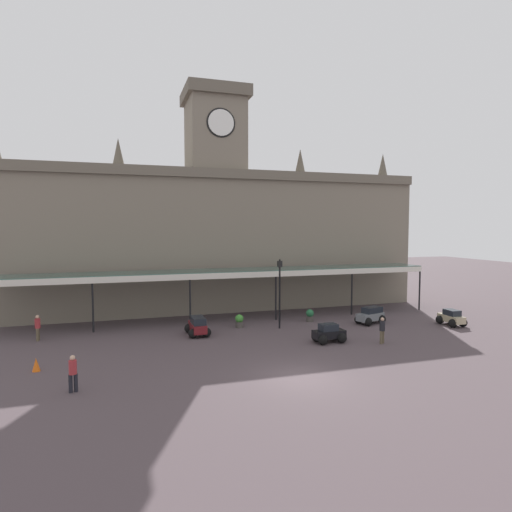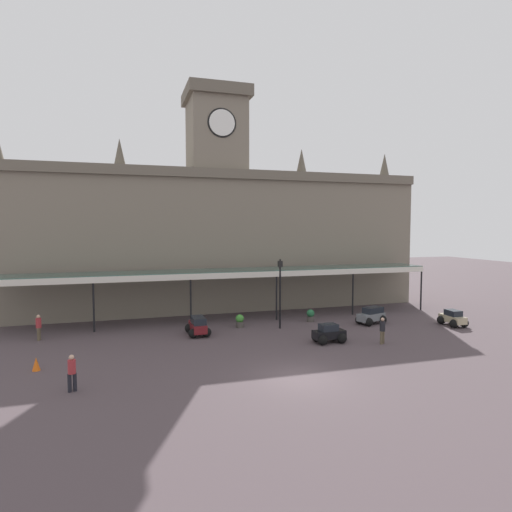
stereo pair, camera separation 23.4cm
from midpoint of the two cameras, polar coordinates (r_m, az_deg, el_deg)
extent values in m
plane|color=#4D4044|center=(21.70, 6.10, -15.89)|extent=(140.00, 140.00, 0.00)
cube|color=slate|center=(39.09, -5.08, 2.04)|extent=(36.85, 6.12, 12.21)
cube|color=#685F52|center=(36.22, -4.07, 10.94)|extent=(36.85, 0.30, 0.80)
cube|color=slate|center=(39.89, -5.16, 15.44)|extent=(4.80, 4.80, 6.30)
cube|color=#61594D|center=(40.79, -5.20, 20.47)|extent=(5.50, 5.50, 1.00)
cylinder|color=white|center=(37.71, -4.37, 17.31)|extent=(2.20, 0.12, 2.20)
cylinder|color=black|center=(37.75, -4.38, 17.30)|extent=(2.46, 0.06, 2.46)
cone|color=#5B5448|center=(38.74, -17.56, 12.85)|extent=(1.10, 1.10, 2.60)
cone|color=#5B5448|center=(42.04, 6.25, 12.28)|extent=(1.10, 1.10, 2.60)
cone|color=#5B5448|center=(46.36, 16.89, 11.34)|extent=(1.10, 1.10, 2.60)
cube|color=#38564C|center=(34.12, -3.24, -1.96)|extent=(33.91, 3.20, 0.16)
cube|color=silver|center=(32.59, -2.57, -2.59)|extent=(33.91, 0.12, 0.44)
cylinder|color=black|center=(32.06, -20.64, -6.15)|extent=(0.14, 0.14, 3.79)
cylinder|color=black|center=(32.32, -8.49, -5.86)|extent=(0.14, 0.14, 3.79)
cylinder|color=black|center=(33.97, 2.95, -5.35)|extent=(0.14, 0.14, 3.79)
cylinder|color=black|center=(36.81, 12.96, -4.73)|extent=(0.14, 0.14, 3.79)
cylinder|color=black|center=(40.60, 21.31, -4.10)|extent=(0.14, 0.14, 3.79)
cube|color=maroon|center=(29.75, -7.55, -9.36)|extent=(0.96, 2.27, 0.55)
cube|color=#1E232B|center=(29.45, -7.48, -8.49)|extent=(0.87, 1.57, 0.45)
sphere|color=black|center=(30.47, -8.67, -9.49)|extent=(0.64, 0.64, 0.64)
sphere|color=black|center=(30.63, -6.99, -9.40)|extent=(0.64, 0.64, 0.64)
sphere|color=black|center=(28.98, -8.14, -10.17)|extent=(0.64, 0.64, 0.64)
sphere|color=black|center=(29.15, -6.37, -10.08)|extent=(0.64, 0.64, 0.64)
cube|color=black|center=(28.06, 9.95, -10.24)|extent=(2.08, 0.95, 0.50)
cube|color=#1E232B|center=(27.93, 9.87, -9.34)|extent=(1.13, 0.84, 0.42)
sphere|color=black|center=(28.80, 10.71, -10.29)|extent=(0.64, 0.64, 0.64)
sphere|color=black|center=(28.06, 11.61, -10.68)|extent=(0.64, 0.64, 0.64)
sphere|color=black|center=(28.17, 8.28, -10.58)|extent=(0.64, 0.64, 0.64)
sphere|color=black|center=(27.42, 9.14, -11.00)|extent=(0.64, 0.64, 0.64)
cube|color=tan|center=(35.38, 24.91, -7.60)|extent=(0.92, 2.07, 0.50)
cube|color=#1E232B|center=(35.26, 24.98, -6.88)|extent=(0.82, 1.12, 0.42)
sphere|color=black|center=(35.65, 23.64, -7.81)|extent=(0.64, 0.64, 0.64)
sphere|color=black|center=(36.21, 24.73, -7.66)|extent=(0.64, 0.64, 0.64)
sphere|color=black|center=(34.64, 25.08, -8.18)|extent=(0.64, 0.64, 0.64)
sphere|color=black|center=(35.21, 26.17, -8.02)|extent=(0.64, 0.64, 0.64)
cube|color=slate|center=(33.92, 15.28, -7.82)|extent=(2.42, 1.53, 0.55)
cube|color=#1E232B|center=(33.98, 15.52, -6.94)|extent=(1.73, 1.26, 0.45)
sphere|color=black|center=(33.10, 15.00, -8.50)|extent=(0.64, 0.64, 0.64)
sphere|color=black|center=(33.68, 13.82, -8.27)|extent=(0.64, 0.64, 0.64)
sphere|color=black|center=(34.27, 16.70, -8.11)|extent=(0.64, 0.64, 0.64)
sphere|color=black|center=(34.83, 15.54, -7.90)|extent=(0.64, 0.64, 0.64)
cylinder|color=brown|center=(28.39, 16.61, -10.40)|extent=(0.17, 0.17, 0.82)
cylinder|color=brown|center=(28.58, 16.82, -10.31)|extent=(0.17, 0.17, 0.82)
cylinder|color=black|center=(28.32, 16.74, -8.95)|extent=(0.34, 0.34, 0.62)
sphere|color=tan|center=(28.23, 16.76, -8.10)|extent=(0.23, 0.23, 0.23)
cylinder|color=brown|center=(31.35, -26.82, -9.31)|extent=(0.17, 0.17, 0.82)
cylinder|color=brown|center=(31.56, -26.73, -9.22)|extent=(0.17, 0.17, 0.82)
cylinder|color=#A52D33|center=(31.31, -26.82, -7.98)|extent=(0.34, 0.34, 0.62)
sphere|color=tan|center=(31.23, -26.84, -7.21)|extent=(0.23, 0.23, 0.23)
cylinder|color=black|center=(21.45, -22.70, -15.25)|extent=(0.17, 0.17, 0.82)
cylinder|color=black|center=(21.41, -23.30, -15.29)|extent=(0.17, 0.17, 0.82)
cylinder|color=#A52D33|center=(21.21, -23.06, -13.43)|extent=(0.34, 0.34, 0.62)
sphere|color=tan|center=(21.09, -23.09, -12.32)|extent=(0.23, 0.23, 0.23)
cylinder|color=black|center=(31.05, 3.44, -5.59)|extent=(0.13, 0.13, 4.48)
cube|color=black|center=(30.74, 3.46, -1.06)|extent=(0.30, 0.30, 0.44)
sphere|color=black|center=(30.72, 3.46, -0.54)|extent=(0.14, 0.14, 0.14)
cone|color=orange|center=(25.11, -27.02, -12.70)|extent=(0.40, 0.40, 0.69)
cylinder|color=#47423D|center=(31.69, -1.97, -9.13)|extent=(0.56, 0.56, 0.42)
sphere|color=#3C8A31|center=(31.60, -1.97, -8.33)|extent=(0.60, 0.60, 0.60)
cylinder|color=#47423D|center=(33.83, 7.48, -8.32)|extent=(0.56, 0.56, 0.42)
sphere|color=#23623A|center=(33.74, 7.48, -7.58)|extent=(0.60, 0.60, 0.60)
camera|label=1|loc=(0.12, -89.75, 0.02)|focal=30.00mm
camera|label=2|loc=(0.12, 90.25, -0.02)|focal=30.00mm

